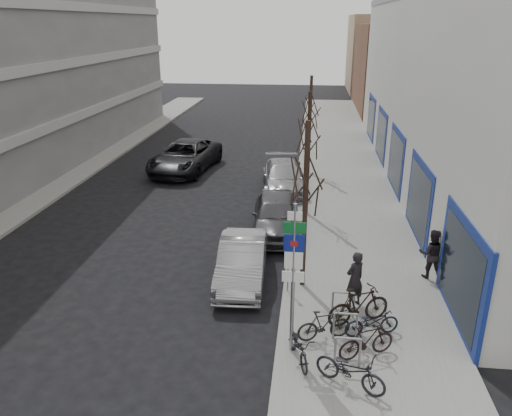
% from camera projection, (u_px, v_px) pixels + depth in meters
% --- Properties ---
extents(ground, '(120.00, 120.00, 0.00)m').
position_uv_depth(ground, '(201.00, 348.00, 13.31)').
color(ground, black).
rests_on(ground, ground).
extents(sidewalk_east, '(5.00, 70.00, 0.15)m').
position_uv_depth(sidewalk_east, '(349.00, 216.00, 22.12)').
color(sidewalk_east, slate).
rests_on(sidewalk_east, ground).
extents(sidewalk_west, '(3.00, 70.00, 0.15)m').
position_uv_depth(sidewalk_west, '(20.00, 203.00, 23.75)').
color(sidewalk_west, slate).
rests_on(sidewalk_west, ground).
extents(brick_building_far, '(12.00, 14.00, 8.00)m').
position_uv_depth(brick_building_far, '(422.00, 68.00, 47.78)').
color(brick_building_far, brown).
rests_on(brick_building_far, ground).
extents(tan_building_far, '(13.00, 12.00, 9.00)m').
position_uv_depth(tan_building_far, '(403.00, 54.00, 61.52)').
color(tan_building_far, '#937A5B').
rests_on(tan_building_far, ground).
extents(highway_sign_pole, '(0.55, 0.10, 4.20)m').
position_uv_depth(highway_sign_pole, '(293.00, 271.00, 12.19)').
color(highway_sign_pole, gray).
rests_on(highway_sign_pole, ground).
extents(bike_rack, '(0.66, 2.26, 0.83)m').
position_uv_depth(bike_rack, '(345.00, 323.00, 13.24)').
color(bike_rack, gray).
rests_on(bike_rack, sidewalk_east).
extents(tree_near, '(1.80, 1.80, 5.50)m').
position_uv_depth(tree_near, '(306.00, 167.00, 14.86)').
color(tree_near, black).
rests_on(tree_near, ground).
extents(tree_mid, '(1.80, 1.80, 5.50)m').
position_uv_depth(tree_mid, '(309.00, 125.00, 20.91)').
color(tree_mid, black).
rests_on(tree_mid, ground).
extents(tree_far, '(1.80, 1.80, 5.50)m').
position_uv_depth(tree_far, '(311.00, 102.00, 26.96)').
color(tree_far, black).
rests_on(tree_far, ground).
extents(meter_front, '(0.10, 0.08, 1.27)m').
position_uv_depth(meter_front, '(288.00, 269.00, 15.56)').
color(meter_front, gray).
rests_on(meter_front, sidewalk_east).
extents(meter_mid, '(0.10, 0.08, 1.27)m').
position_uv_depth(meter_mid, '(295.00, 208.00, 20.68)').
color(meter_mid, gray).
rests_on(meter_mid, sidewalk_east).
extents(meter_back, '(0.10, 0.08, 1.27)m').
position_uv_depth(meter_back, '(299.00, 171.00, 25.80)').
color(meter_back, gray).
rests_on(meter_back, sidewalk_east).
extents(bike_near_left, '(0.92, 1.62, 0.95)m').
position_uv_depth(bike_near_left, '(299.00, 344.00, 12.43)').
color(bike_near_left, black).
rests_on(bike_near_left, sidewalk_east).
extents(bike_near_right, '(1.63, 1.13, 0.96)m').
position_uv_depth(bike_near_right, '(367.00, 341.00, 12.56)').
color(bike_near_right, black).
rests_on(bike_near_right, sidewalk_east).
extents(bike_mid_curb, '(1.61, 0.93, 0.94)m').
position_uv_depth(bike_mid_curb, '(372.00, 320.00, 13.45)').
color(bike_mid_curb, black).
rests_on(bike_mid_curb, sidewalk_east).
extents(bike_mid_inner, '(1.57, 0.92, 0.92)m').
position_uv_depth(bike_mid_inner, '(324.00, 324.00, 13.27)').
color(bike_mid_inner, black).
rests_on(bike_mid_inner, sidewalk_east).
extents(bike_far_curb, '(1.80, 1.28, 1.07)m').
position_uv_depth(bike_far_curb, '(351.00, 367.00, 11.51)').
color(bike_far_curb, black).
rests_on(bike_far_curb, sidewalk_east).
extents(bike_far_inner, '(1.99, 1.35, 1.17)m').
position_uv_depth(bike_far_inner, '(359.00, 305.00, 13.94)').
color(bike_far_inner, black).
rests_on(bike_far_inner, sidewalk_east).
extents(parked_car_front, '(1.72, 4.38, 1.42)m').
position_uv_depth(parked_car_front, '(242.00, 261.00, 16.56)').
color(parked_car_front, '#9A9A9F').
rests_on(parked_car_front, ground).
extents(parked_car_mid, '(2.19, 4.78, 1.59)m').
position_uv_depth(parked_car_mid, '(276.00, 214.00, 20.35)').
color(parked_car_mid, '#47474B').
rests_on(parked_car_mid, ground).
extents(parked_car_back, '(2.68, 5.35, 1.49)m').
position_uv_depth(parked_car_back, '(284.00, 177.00, 25.37)').
color(parked_car_back, '#949499').
rests_on(parked_car_back, ground).
extents(lane_car, '(3.63, 6.50, 1.72)m').
position_uv_depth(lane_car, '(185.00, 156.00, 28.90)').
color(lane_car, black).
rests_on(lane_car, ground).
extents(pedestrian_near, '(0.76, 0.72, 1.75)m').
position_uv_depth(pedestrian_near, '(355.00, 279.00, 14.75)').
color(pedestrian_near, black).
rests_on(pedestrian_near, sidewalk_east).
extents(pedestrian_far, '(0.68, 0.50, 1.73)m').
position_uv_depth(pedestrian_far, '(432.00, 253.00, 16.41)').
color(pedestrian_far, black).
rests_on(pedestrian_far, sidewalk_east).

